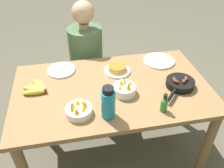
{
  "coord_description": "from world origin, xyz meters",
  "views": [
    {
      "loc": [
        -0.27,
        -1.35,
        1.82
      ],
      "look_at": [
        0.0,
        0.0,
        0.76
      ],
      "focal_mm": 38.0,
      "sensor_mm": 36.0,
      "label": 1
    }
  ],
  "objects": [
    {
      "name": "empty_plate_far_left",
      "position": [
        0.46,
        0.27,
        0.74
      ],
      "size": [
        0.26,
        0.26,
        0.02
      ],
      "color": "white",
      "rests_on": "dining_table"
    },
    {
      "name": "water_bottle",
      "position": [
        -0.08,
        -0.28,
        0.84
      ],
      "size": [
        0.09,
        0.09,
        0.23
      ],
      "color": "teal",
      "rests_on": "dining_table"
    },
    {
      "name": "dining_table",
      "position": [
        0.0,
        0.0,
        0.63
      ],
      "size": [
        1.45,
        0.86,
        0.73
      ],
      "color": "olive",
      "rests_on": "ground_plane"
    },
    {
      "name": "skillet",
      "position": [
        0.49,
        -0.09,
        0.76
      ],
      "size": [
        0.28,
        0.29,
        0.08
      ],
      "rotation": [
        0.0,
        0.0,
        3.96
      ],
      "color": "black",
      "rests_on": "dining_table"
    },
    {
      "name": "hot_sauce_bottle",
      "position": [
        0.28,
        -0.31,
        0.79
      ],
      "size": [
        0.05,
        0.05,
        0.14
      ],
      "color": "#337F2D",
      "rests_on": "dining_table"
    },
    {
      "name": "fruit_bowl_citrus",
      "position": [
        0.07,
        -0.09,
        0.77
      ],
      "size": [
        0.16,
        0.16,
        0.12
      ],
      "color": "white",
      "rests_on": "dining_table"
    },
    {
      "name": "person_figure",
      "position": [
        -0.13,
        0.65,
        0.48
      ],
      "size": [
        0.35,
        0.35,
        1.17
      ],
      "color": "black",
      "rests_on": "ground_plane"
    },
    {
      "name": "frittata_plate_center",
      "position": [
        0.08,
        0.19,
        0.76
      ],
      "size": [
        0.21,
        0.21,
        0.06
      ],
      "color": "white",
      "rests_on": "dining_table"
    },
    {
      "name": "ground_plane",
      "position": [
        0.0,
        0.0,
        0.0
      ],
      "size": [
        14.0,
        14.0,
        0.0
      ],
      "primitive_type": "plane",
      "color": "#565142"
    },
    {
      "name": "empty_plate_near_front",
      "position": [
        -0.36,
        0.29,
        0.74
      ],
      "size": [
        0.23,
        0.23,
        0.02
      ],
      "color": "white",
      "rests_on": "dining_table"
    },
    {
      "name": "banana_bunch",
      "position": [
        -0.54,
        0.06,
        0.75
      ],
      "size": [
        0.19,
        0.18,
        0.04
      ],
      "color": "gold",
      "rests_on": "dining_table"
    },
    {
      "name": "fruit_bowl_mango",
      "position": [
        -0.26,
        -0.23,
        0.77
      ],
      "size": [
        0.17,
        0.17,
        0.11
      ],
      "color": "white",
      "rests_on": "dining_table"
    }
  ]
}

